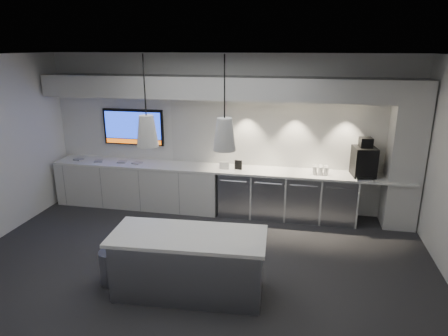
% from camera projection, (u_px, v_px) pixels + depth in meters
% --- Properties ---
extents(floor, '(7.00, 7.00, 0.00)m').
position_uv_depth(floor, '(194.00, 270.00, 5.80)').
color(floor, '#29292B').
rests_on(floor, ground).
extents(ceiling, '(7.00, 7.00, 0.00)m').
position_uv_depth(ceiling, '(189.00, 56.00, 4.92)').
color(ceiling, black).
rests_on(ceiling, wall_back).
extents(wall_back, '(7.00, 0.00, 7.00)m').
position_uv_depth(wall_back, '(227.00, 133.00, 7.70)').
color(wall_back, white).
rests_on(wall_back, floor).
extents(wall_front, '(7.00, 0.00, 7.00)m').
position_uv_depth(wall_front, '(102.00, 270.00, 3.02)').
color(wall_front, white).
rests_on(wall_front, floor).
extents(back_counter, '(6.80, 0.65, 0.04)m').
position_uv_depth(back_counter, '(224.00, 169.00, 7.58)').
color(back_counter, white).
rests_on(back_counter, left_base_cabinets).
extents(left_base_cabinets, '(3.30, 0.63, 0.86)m').
position_uv_depth(left_base_cabinets, '(139.00, 185.00, 8.04)').
color(left_base_cabinets, silver).
rests_on(left_base_cabinets, floor).
extents(fridge_unit_a, '(0.60, 0.61, 0.85)m').
position_uv_depth(fridge_unit_a, '(236.00, 192.00, 7.67)').
color(fridge_unit_a, '#999BA1').
rests_on(fridge_unit_a, floor).
extents(fridge_unit_b, '(0.60, 0.61, 0.85)m').
position_uv_depth(fridge_unit_b, '(269.00, 194.00, 7.55)').
color(fridge_unit_b, '#999BA1').
rests_on(fridge_unit_b, floor).
extents(fridge_unit_c, '(0.60, 0.61, 0.85)m').
position_uv_depth(fridge_unit_c, '(303.00, 197.00, 7.43)').
color(fridge_unit_c, '#999BA1').
rests_on(fridge_unit_c, floor).
extents(fridge_unit_d, '(0.60, 0.61, 0.85)m').
position_uv_depth(fridge_unit_d, '(338.00, 199.00, 7.32)').
color(fridge_unit_d, '#999BA1').
rests_on(fridge_unit_d, floor).
extents(backsplash, '(4.60, 0.03, 1.30)m').
position_uv_depth(backsplash, '(290.00, 134.00, 7.45)').
color(backsplash, silver).
rests_on(backsplash, wall_back).
extents(soffit, '(6.90, 0.60, 0.40)m').
position_uv_depth(soffit, '(224.00, 88.00, 7.16)').
color(soffit, silver).
rests_on(soffit, wall_back).
extents(column, '(0.55, 0.55, 2.60)m').
position_uv_depth(column, '(405.00, 156.00, 6.88)').
color(column, silver).
rests_on(column, floor).
extents(wall_tv, '(1.25, 0.07, 0.72)m').
position_uv_depth(wall_tv, '(133.00, 127.00, 7.99)').
color(wall_tv, black).
rests_on(wall_tv, wall_back).
extents(island, '(2.02, 0.96, 0.84)m').
position_uv_depth(island, '(189.00, 263.00, 5.16)').
color(island, '#999BA1').
rests_on(island, floor).
extents(bin, '(0.36, 0.36, 0.47)m').
position_uv_depth(bin, '(112.00, 267.00, 5.44)').
color(bin, '#999BA1').
rests_on(bin, floor).
extents(coffee_machine, '(0.43, 0.59, 0.69)m').
position_uv_depth(coffee_machine, '(364.00, 160.00, 7.04)').
color(coffee_machine, black).
rests_on(coffee_machine, back_counter).
extents(sign_black, '(0.14, 0.04, 0.18)m').
position_uv_depth(sign_black, '(238.00, 165.00, 7.45)').
color(sign_black, black).
rests_on(sign_black, back_counter).
extents(sign_white, '(0.18, 0.03, 0.14)m').
position_uv_depth(sign_white, '(224.00, 166.00, 7.47)').
color(sign_white, white).
rests_on(sign_white, back_counter).
extents(cup_cluster, '(0.28, 0.18, 0.15)m').
position_uv_depth(cup_cluster, '(321.00, 170.00, 7.18)').
color(cup_cluster, silver).
rests_on(cup_cluster, back_counter).
extents(tray_a, '(0.19, 0.19, 0.02)m').
position_uv_depth(tray_a, '(79.00, 159.00, 8.10)').
color(tray_a, '#969696').
rests_on(tray_a, back_counter).
extents(tray_b, '(0.20, 0.20, 0.02)m').
position_uv_depth(tray_b, '(98.00, 161.00, 7.98)').
color(tray_b, '#969696').
rests_on(tray_b, back_counter).
extents(tray_c, '(0.18, 0.18, 0.02)m').
position_uv_depth(tray_c, '(122.00, 162.00, 7.93)').
color(tray_c, '#969696').
rests_on(tray_c, back_counter).
extents(tray_d, '(0.20, 0.20, 0.02)m').
position_uv_depth(tray_d, '(137.00, 163.00, 7.85)').
color(tray_d, '#969696').
rests_on(tray_d, back_counter).
extents(pendant_left, '(0.26, 0.26, 1.08)m').
position_uv_depth(pendant_left, '(147.00, 131.00, 4.74)').
color(pendant_left, silver).
rests_on(pendant_left, ceiling).
extents(pendant_right, '(0.26, 0.26, 1.08)m').
position_uv_depth(pendant_right, '(225.00, 134.00, 4.57)').
color(pendant_right, silver).
rests_on(pendant_right, ceiling).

